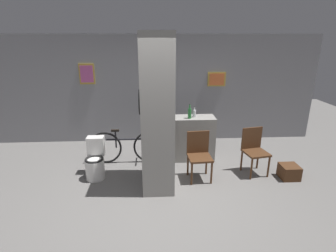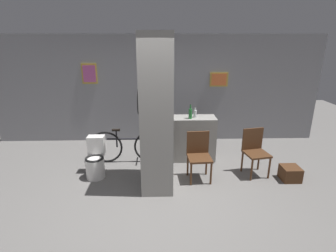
{
  "view_description": "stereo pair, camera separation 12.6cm",
  "coord_description": "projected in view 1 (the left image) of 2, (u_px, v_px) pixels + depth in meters",
  "views": [
    {
      "loc": [
        -0.04,
        -3.74,
        2.49
      ],
      "look_at": [
        0.22,
        0.86,
        0.95
      ],
      "focal_mm": 28.0,
      "sensor_mm": 36.0,
      "label": 1
    },
    {
      "loc": [
        0.08,
        -3.74,
        2.49
      ],
      "look_at": [
        0.22,
        0.86,
        0.95
      ],
      "focal_mm": 28.0,
      "sensor_mm": 36.0,
      "label": 2
    }
  ],
  "objects": [
    {
      "name": "bicycle",
      "position": [
        128.0,
        147.0,
        5.43
      ],
      "size": [
        1.62,
        0.42,
        0.74
      ],
      "color": "black",
      "rests_on": "ground_plane"
    },
    {
      "name": "wall_back",
      "position": [
        155.0,
        90.0,
        6.41
      ],
      "size": [
        8.0,
        0.09,
        2.6
      ],
      "color": "gray",
      "rests_on": "ground_plane"
    },
    {
      "name": "bottle_tall",
      "position": [
        190.0,
        113.0,
        5.32
      ],
      "size": [
        0.07,
        0.07,
        0.31
      ],
      "color": "#267233",
      "rests_on": "counter_shelf"
    },
    {
      "name": "chair_near_pillar",
      "position": [
        199.0,
        153.0,
        4.8
      ],
      "size": [
        0.44,
        0.44,
        0.88
      ],
      "rotation": [
        0.0,
        0.0,
        0.06
      ],
      "color": "#4C2D19",
      "rests_on": "ground_plane"
    },
    {
      "name": "pillar_center",
      "position": [
        157.0,
        114.0,
        4.35
      ],
      "size": [
        0.56,
        0.91,
        2.6
      ],
      "color": "gray",
      "rests_on": "ground_plane"
    },
    {
      "name": "floor_crate",
      "position": [
        289.0,
        172.0,
        4.88
      ],
      "size": [
        0.32,
        0.32,
        0.26
      ],
      "color": "#4C2D19",
      "rests_on": "ground_plane"
    },
    {
      "name": "chair_by_doorway",
      "position": [
        254.0,
        149.0,
        5.0
      ],
      "size": [
        0.49,
        0.49,
        0.88
      ],
      "rotation": [
        0.0,
        0.0,
        0.19
      ],
      "color": "#4C2D19",
      "rests_on": "ground_plane"
    },
    {
      "name": "toilet",
      "position": [
        95.0,
        161.0,
        4.87
      ],
      "size": [
        0.35,
        0.51,
        0.74
      ],
      "color": "white",
      "rests_on": "ground_plane"
    },
    {
      "name": "ground_plane",
      "position": [
        158.0,
        197.0,
        4.33
      ],
      "size": [
        14.0,
        14.0,
        0.0
      ],
      "primitive_type": "plane",
      "color": "slate"
    },
    {
      "name": "bottle_short",
      "position": [
        194.0,
        113.0,
        5.42
      ],
      "size": [
        0.07,
        0.07,
        0.24
      ],
      "color": "silver",
      "rests_on": "counter_shelf"
    },
    {
      "name": "counter_shelf",
      "position": [
        187.0,
        138.0,
        5.59
      ],
      "size": [
        1.14,
        0.44,
        0.94
      ],
      "color": "gray",
      "rests_on": "ground_plane"
    }
  ]
}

